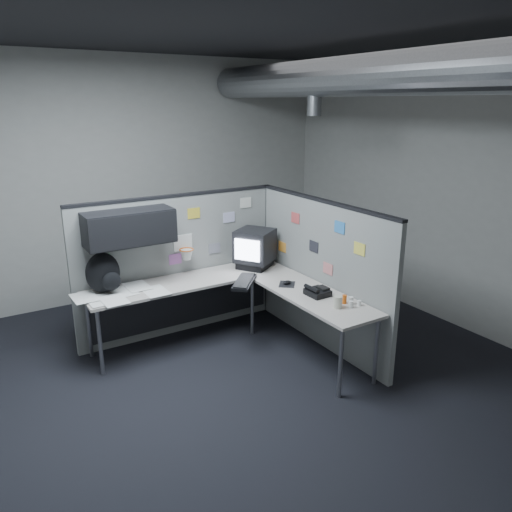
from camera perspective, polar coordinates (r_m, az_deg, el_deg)
room at (r=4.71m, az=4.34°, el=11.01°), size 5.62×5.62×3.22m
partition_back at (r=5.62m, az=-10.11°, el=0.34°), size 2.44×0.42×1.63m
partition_right at (r=5.48m, az=7.35°, el=-1.91°), size 0.07×2.23×1.63m
desk at (r=5.44m, az=-3.87°, el=-4.27°), size 2.31×2.11×0.73m
monitor at (r=5.84m, az=-0.14°, el=0.91°), size 0.55×0.55×0.45m
keyboard at (r=5.36m, az=-1.35°, el=-2.96°), size 0.47×0.49×0.04m
mouse at (r=5.35m, az=3.56°, el=-3.12°), size 0.25×0.26×0.04m
phone at (r=5.08m, az=7.01°, el=-4.07°), size 0.21×0.22×0.10m
bottles at (r=4.89m, az=10.72°, el=-5.12°), size 0.15×0.16×0.09m
cup at (r=4.80m, az=9.33°, el=-5.22°), size 0.10×0.10×0.12m
papers at (r=5.24m, az=-15.33°, el=-4.23°), size 0.92×0.60×0.02m
backpack at (r=5.28m, az=-17.02°, el=-1.94°), size 0.35×0.32×0.42m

